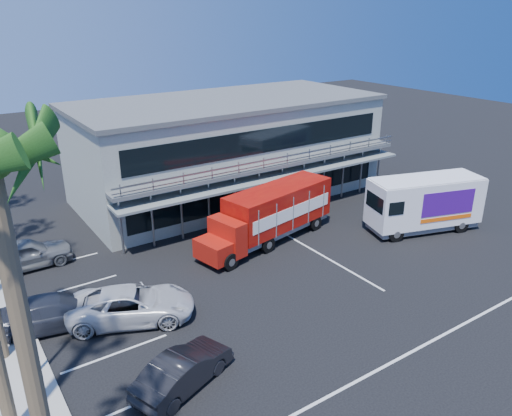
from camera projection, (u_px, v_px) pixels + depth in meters
ground at (328, 286)px, 25.78m from camera, size 120.00×120.00×0.00m
building at (228, 148)px, 37.50m from camera, size 22.40×12.00×7.30m
light_pole_near at (12, 278)px, 17.51m from camera, size 0.50×0.25×8.09m
red_truck at (271, 213)px, 30.29m from camera, size 9.97×4.17×3.27m
white_van at (424, 203)px, 31.71m from camera, size 7.60×4.46×3.51m
parked_car_b at (183, 370)px, 18.65m from camera, size 4.54×2.94×1.41m
parked_car_c at (132, 305)px, 22.68m from camera, size 6.23×4.68×1.57m
parked_car_d at (56, 311)px, 22.24m from camera, size 5.42×2.98×1.49m
parked_car_e at (25, 254)px, 27.30m from camera, size 4.89×1.97×1.66m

